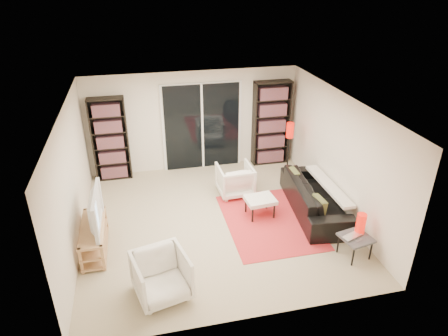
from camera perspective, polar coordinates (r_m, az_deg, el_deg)
The scene contains 20 objects.
floor at distance 7.95m, azimuth -1.29°, elevation -7.59°, with size 5.00×5.00×0.00m, color #CBB992.
wall_back at distance 9.61m, azimuth -4.38°, elevation 6.69°, with size 5.00×0.02×2.40m, color white.
wall_front at distance 5.28m, azimuth 4.15°, elevation -11.74°, with size 5.00×0.02×2.40m, color white.
wall_left at distance 7.33m, azimuth -20.92°, elevation -1.77°, with size 0.02×5.00×2.40m, color white.
wall_right at distance 8.15m, azimuth 16.10°, elevation 1.90°, with size 0.02×5.00×2.40m, color white.
ceiling at distance 6.89m, azimuth -1.50°, elevation 9.14°, with size 5.00×5.00×0.02m, color white.
sliding_door at distance 9.65m, azimuth -3.14°, elevation 5.88°, with size 1.92×0.08×2.16m.
bookshelf_left at distance 9.47m, azimuth -15.94°, elevation 3.94°, with size 0.80×0.30×1.95m.
bookshelf_right at distance 9.94m, azimuth 6.75°, elevation 6.36°, with size 0.90×0.30×2.10m.
tv_stand at distance 7.42m, azimuth -18.05°, elevation -9.43°, with size 0.40×1.26×0.50m.
tv at distance 7.12m, azimuth -18.52°, elevation -5.75°, with size 1.13×0.15×0.65m, color black.
rug at distance 7.99m, azimuth 6.47°, elevation -7.53°, with size 1.68×2.28×0.01m, color red.
sofa at distance 8.30m, azimuth 12.87°, elevation -4.01°, with size 2.26×0.88×0.66m, color black.
armchair_back at distance 8.71m, azimuth 1.57°, elevation -1.67°, with size 0.73×0.75×0.68m, color white.
armchair_front at distance 6.24m, azimuth -8.92°, elevation -15.01°, with size 0.77×0.79×0.72m, color white.
ottoman at distance 7.97m, azimuth 5.19°, elevation -4.64°, with size 0.61×0.52×0.40m.
side_table at distance 7.24m, azimuth 18.31°, elevation -9.60°, with size 0.56×0.56×0.40m.
laptop at distance 7.16m, azimuth 18.15°, elevation -9.44°, with size 0.36×0.23×0.03m, color silver.
table_lamp at distance 7.24m, azimuth 18.96°, elevation -7.49°, with size 0.16×0.16×0.37m, color red.
floor_lamp at distance 9.40m, azimuth 9.35°, elevation 4.54°, with size 0.20×0.20×1.31m.
Camera 1 is at (-1.27, -6.44, 4.48)m, focal length 32.00 mm.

